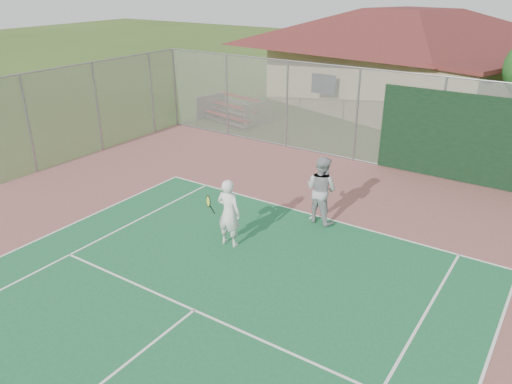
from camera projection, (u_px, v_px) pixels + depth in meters
back_fence at (442, 132)px, 16.90m from camera, size 20.08×0.11×3.53m
side_fence_left at (97, 108)px, 19.61m from camera, size 0.08×9.00×3.50m
clubhouse at (408, 50)px, 25.53m from camera, size 16.02×13.08×5.97m
bleachers at (233, 109)px, 24.07m from camera, size 3.30×2.29×1.12m
player_white_front at (229, 213)px, 12.80m from camera, size 0.93×0.67×1.83m
player_grey_back at (321, 190)px, 14.02m from camera, size 1.06×0.89×1.96m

